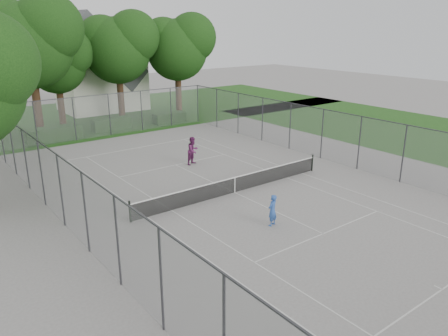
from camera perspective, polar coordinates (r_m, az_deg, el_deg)
ground at (r=24.61m, az=1.41°, el=-3.24°), size 120.00×120.00×0.00m
grass_far at (r=47.01m, az=-18.91°, el=6.21°), size 60.00×20.00×0.00m
grass_right at (r=41.48m, az=25.95°, el=3.84°), size 16.00×40.00×0.00m
court_markings at (r=24.61m, az=1.41°, el=-3.22°), size 11.03×23.83×0.01m
tennis_net at (r=24.43m, az=1.42°, el=-2.12°), size 12.87×0.10×1.10m
perimeter_fence at (r=24.00m, az=1.45°, el=0.79°), size 18.08×34.08×3.52m
tree_far_left at (r=40.18m, az=-24.03°, el=15.23°), size 8.05×7.35×11.57m
tree_far_midleft at (r=43.42m, az=-21.00°, el=13.10°), size 6.08×5.55×8.74m
tree_far_midright at (r=44.46m, az=-13.65°, el=15.35°), size 7.24×6.61×10.41m
tree_far_right at (r=46.40m, az=-6.01°, el=15.70°), size 7.12×6.50×10.24m
hedge_left at (r=38.22m, az=-21.37°, el=4.19°), size 4.41×1.32×1.10m
hedge_mid at (r=40.49m, az=-14.48°, el=5.58°), size 3.43×0.98×1.08m
hedge_right at (r=42.62m, az=-7.18°, el=6.54°), size 3.16×1.16×0.95m
house at (r=50.28m, az=-15.84°, el=12.06°), size 8.35×6.47×10.40m
girl_player at (r=20.55m, az=6.34°, el=-5.51°), size 0.64×0.51×1.54m
woman_player at (r=29.40m, az=-4.07°, el=2.28°), size 1.09×0.96×1.90m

